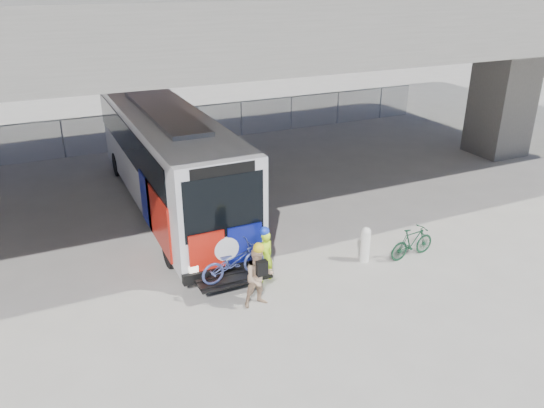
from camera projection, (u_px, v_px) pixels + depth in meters
ground at (267, 243)px, 17.08m from camera, size 160.00×160.00×0.00m
bus at (166, 152)px, 19.04m from camera, size 2.67×12.99×3.69m
overpass at (217, 21)px, 17.81m from camera, size 40.00×16.00×7.95m
chainlink_fence at (167, 117)px, 26.50m from camera, size 30.00×0.06×30.00m
brick_buildings at (86, 2)px, 55.51m from camera, size 54.00×22.00×12.00m
bollard at (365, 243)px, 15.80m from camera, size 0.29×0.29×1.13m
cyclist_hivis at (265, 255)px, 14.71m from camera, size 0.63×0.50×1.68m
cyclist_tan at (259, 276)px, 13.57m from camera, size 0.81×0.64×1.82m
bike_parked at (412, 242)px, 16.07m from camera, size 1.68×0.60×0.99m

